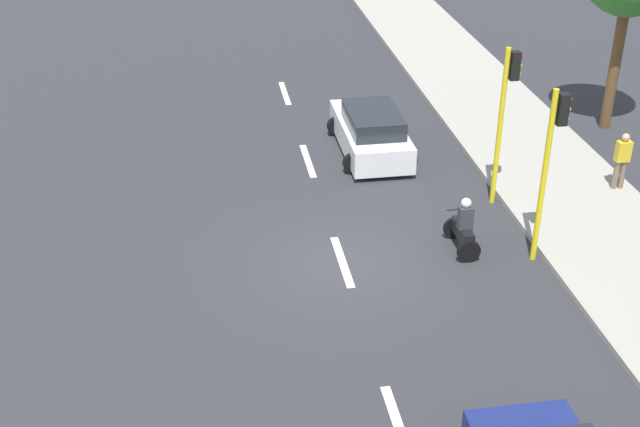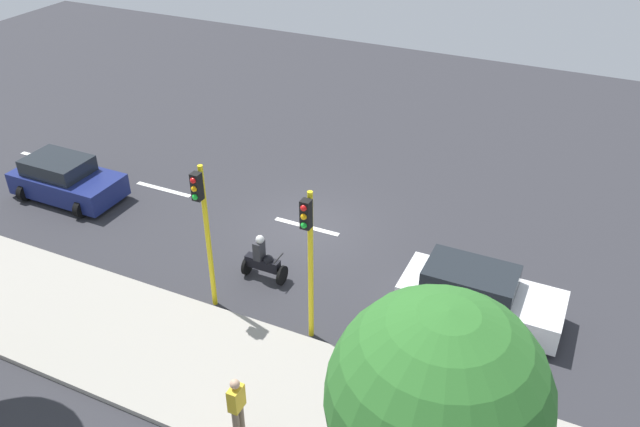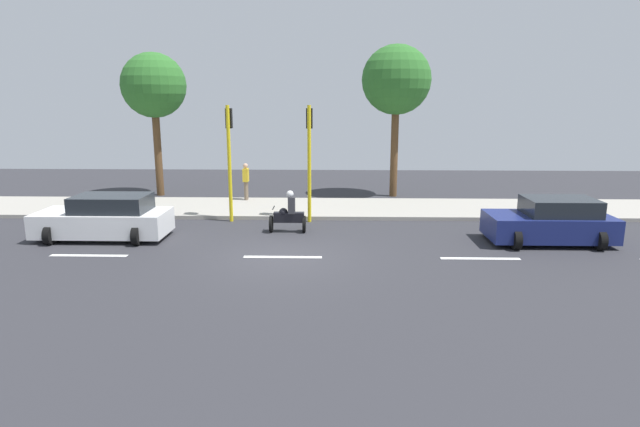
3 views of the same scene
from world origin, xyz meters
name	(u,v)px [view 2 (image 2 of 3)]	position (x,y,z in m)	size (l,w,h in m)	color
ground_plane	(307,228)	(0.00, 0.00, -0.05)	(40.00, 60.00, 0.10)	#2D2D33
sidewalk	(187,359)	(7.00, 0.00, 0.07)	(4.00, 60.00, 0.15)	#9E998E
lane_stripe_far_north	(44,158)	(0.00, -12.00, 0.01)	(0.20, 2.40, 0.01)	white
lane_stripe_north	(164,189)	(0.00, -6.00, 0.01)	(0.20, 2.40, 0.01)	white
lane_stripe_mid	(307,227)	(0.00, 0.00, 0.01)	(0.20, 2.40, 0.01)	white
lane_stripe_south	(481,272)	(0.00, 6.00, 0.01)	(0.20, 2.40, 0.01)	white
car_white	(478,295)	(2.05, 6.31, 0.71)	(2.27, 4.41, 1.52)	white
car_dark_blue	(66,180)	(1.90, -8.81, 0.71)	(2.33, 4.02, 1.52)	navy
motorcycle	(263,261)	(3.10, 0.08, 0.64)	(0.60, 1.30, 1.53)	black
pedestrian_near_signal	(237,406)	(8.49, 2.50, 1.06)	(0.40, 0.24, 1.69)	#72604C
traffic_light_corner	(204,220)	(4.85, -0.61, 2.93)	(0.49, 0.24, 4.50)	yellow
traffic_light_midblock	(309,248)	(4.85, 2.48, 2.93)	(0.49, 0.24, 4.50)	yellow
street_tree_center	(437,401)	(10.34, 7.12, 5.30)	(3.09, 3.09, 6.91)	brown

